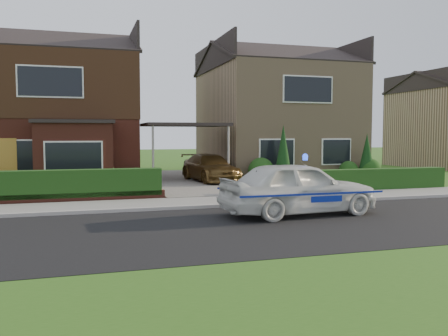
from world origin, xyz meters
name	(u,v)px	position (x,y,z in m)	size (l,w,h in m)	color
ground	(278,225)	(0.00, 0.00, 0.00)	(120.00, 120.00, 0.00)	#2A5416
road	(278,225)	(0.00, 0.00, 0.00)	(60.00, 6.00, 0.02)	black
kerb	(239,205)	(0.00, 3.05, 0.06)	(60.00, 0.16, 0.12)	#9E9993
sidewalk	(229,201)	(0.00, 4.10, 0.05)	(60.00, 2.00, 0.10)	slate
grass_verge	(412,287)	(0.00, -5.00, 0.00)	(60.00, 4.00, 0.01)	#2A5416
driveway	(185,181)	(0.00, 11.00, 0.06)	(3.80, 12.00, 0.12)	#666059
house_left	(56,102)	(-5.78, 13.90, 3.81)	(7.50, 9.53, 7.25)	maroon
house_right	(275,109)	(5.80, 13.99, 3.66)	(7.50, 8.06, 7.25)	tan
carport_link	(185,126)	(0.00, 10.95, 2.66)	(3.80, 3.00, 2.77)	black
dwarf_wall	(45,199)	(-5.80, 5.30, 0.18)	(7.70, 0.25, 0.36)	maroon
hedge_left	(45,204)	(-5.80, 5.45, 0.00)	(7.50, 0.55, 0.90)	#183410
hedge_right	(360,192)	(5.80, 5.35, 0.00)	(7.50, 0.55, 0.80)	#183410
shrub_left_mid	(98,173)	(-4.00, 9.30, 0.66)	(1.32, 1.32, 1.32)	#183410
shrub_left_near	(137,177)	(-2.40, 9.60, 0.42)	(0.84, 0.84, 0.84)	#183410
shrub_right_near	(261,171)	(3.20, 9.40, 0.60)	(1.20, 1.20, 1.20)	#183410
shrub_right_mid	(349,171)	(7.80, 9.50, 0.48)	(0.96, 0.96, 0.96)	#183410
shrub_right_far	(370,170)	(8.80, 9.20, 0.54)	(1.08, 1.08, 1.08)	#183410
conifer_a	(283,155)	(4.20, 9.20, 1.30)	(0.90, 0.90, 2.60)	black
conifer_b	(367,158)	(8.60, 9.20, 1.10)	(0.90, 0.90, 2.20)	black
police_car	(298,188)	(1.13, 1.20, 0.75)	(4.06, 4.55, 1.67)	silver
driveway_car	(210,168)	(1.00, 10.18, 0.72)	(1.69, 4.17, 1.21)	brown
potted_plant_a	(114,180)	(-3.40, 9.00, 0.41)	(0.43, 0.29, 0.82)	gray
potted_plant_b	(46,185)	(-5.90, 7.63, 0.41)	(0.45, 0.37, 0.82)	gray
potted_plant_c	(108,179)	(-3.62, 9.00, 0.42)	(0.47, 0.47, 0.84)	gray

